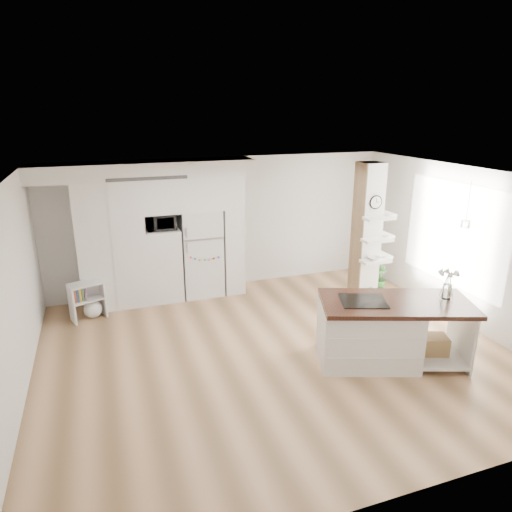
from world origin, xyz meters
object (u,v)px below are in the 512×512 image
Objects in this scene: refrigerator at (201,252)px; floor_plant_a at (366,296)px; kitchen_island at (377,330)px; bookshelf at (89,303)px.

refrigerator is 4.14× the size of floor_plant_a.
floor_plant_a is at bearing 81.37° from kitchen_island.
kitchen_island reaches higher than floor_plant_a.
kitchen_island is (1.85, -3.42, -0.38)m from refrigerator.
kitchen_island reaches higher than bookshelf.
bookshelf is (-2.17, -0.48, -0.58)m from refrigerator.
kitchen_island is 2.00m from floor_plant_a.
refrigerator is at bearing 149.09° from floor_plant_a.
floor_plant_a is (0.94, 1.75, -0.29)m from kitchen_island.
refrigerator reaches higher than kitchen_island.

